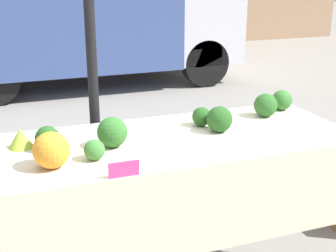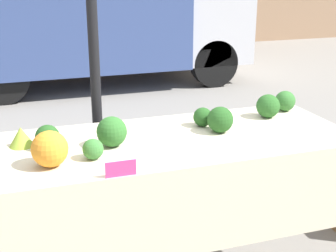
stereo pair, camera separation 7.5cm
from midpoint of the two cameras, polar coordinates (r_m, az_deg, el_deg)
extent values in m
cylinder|color=black|center=(3.16, -10.00, 8.82)|extent=(0.07, 0.07, 2.63)
cube|color=silver|center=(8.38, 2.52, 14.45)|extent=(1.10, 2.00, 1.75)
cylinder|color=black|center=(7.64, 4.24, 7.67)|extent=(0.76, 0.22, 0.76)
cylinder|color=black|center=(9.27, -0.35, 9.68)|extent=(0.76, 0.22, 0.76)
cube|color=beige|center=(2.75, -0.78, -1.88)|extent=(2.21, 0.87, 0.03)
cube|color=beige|center=(2.50, 2.57, -10.73)|extent=(2.21, 0.01, 0.49)
cylinder|color=black|center=(3.67, 12.85, -4.42)|extent=(0.05, 0.05, 0.86)
sphere|color=orange|center=(2.41, -14.91, -2.88)|extent=(0.19, 0.19, 0.19)
cone|color=#93B238|center=(2.73, -18.29, -1.42)|extent=(0.14, 0.14, 0.11)
sphere|color=#285B23|center=(3.19, 11.15, 2.50)|extent=(0.16, 0.16, 0.16)
sphere|color=#387533|center=(2.47, -9.83, -2.89)|extent=(0.11, 0.11, 0.11)
sphere|color=#336B2D|center=(3.37, 13.10, 3.10)|extent=(0.14, 0.14, 0.14)
sphere|color=#2D6628|center=(2.62, -7.63, -0.75)|extent=(0.17, 0.17, 0.17)
sphere|color=#23511E|center=(2.85, 5.55, 0.83)|extent=(0.16, 0.16, 0.16)
sphere|color=#23511E|center=(2.96, 3.39, 1.14)|extent=(0.12, 0.12, 0.12)
sphere|color=#23511E|center=(2.65, -15.26, -1.45)|extent=(0.14, 0.14, 0.14)
cube|color=#E53D84|center=(2.26, -6.35, -5.27)|extent=(0.15, 0.01, 0.08)
camera|label=1|loc=(0.04, -90.79, -0.27)|focal=50.00mm
camera|label=2|loc=(0.04, 89.21, 0.27)|focal=50.00mm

